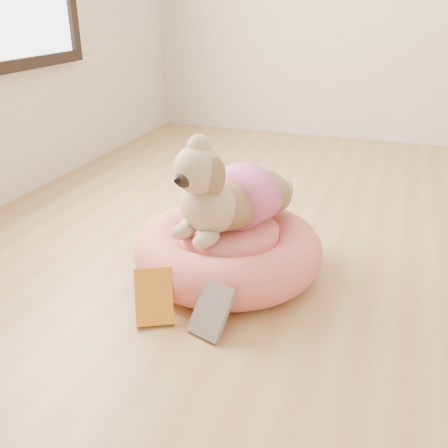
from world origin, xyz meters
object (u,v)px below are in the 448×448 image
(dog, at_px, (228,178))
(book_yellow, at_px, (154,297))
(pet_bed, at_px, (228,249))
(book_white, at_px, (212,310))

(dog, bearing_deg, book_yellow, -85.60)
(pet_bed, xyz_separation_m, book_yellow, (-0.13, -0.39, -0.01))
(pet_bed, relative_size, dog, 1.36)
(book_white, bearing_deg, book_yellow, -162.28)
(pet_bed, height_order, book_yellow, pet_bed)
(book_yellow, distance_m, book_white, 0.20)
(pet_bed, distance_m, book_white, 0.40)
(dog, relative_size, book_yellow, 2.85)
(pet_bed, bearing_deg, book_white, -78.68)
(pet_bed, distance_m, dog, 0.29)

